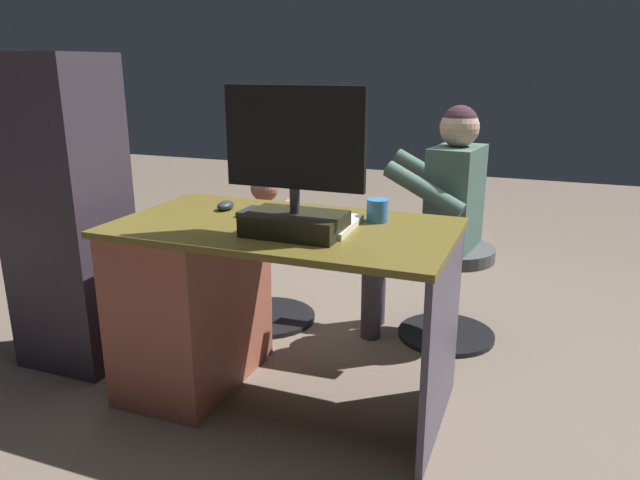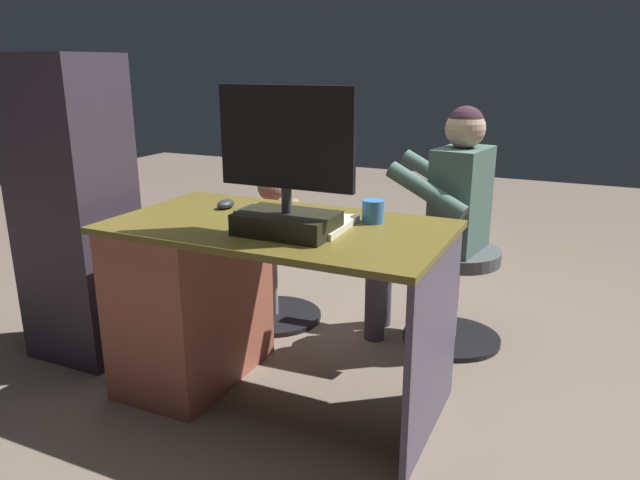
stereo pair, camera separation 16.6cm
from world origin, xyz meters
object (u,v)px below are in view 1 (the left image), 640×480
(desk, at_px, (212,297))
(monitor, at_px, (295,186))
(keyboard, at_px, (292,216))
(computer_mouse, at_px, (226,205))
(teddy_bear, at_px, (266,206))
(office_chair_teddy, at_px, (267,272))
(visitor_chair, at_px, (449,283))
(person, at_px, (435,205))
(tv_remote, at_px, (259,221))
(cup, at_px, (377,210))

(desk, distance_m, monitor, 0.67)
(desk, height_order, monitor, monitor)
(keyboard, relative_size, computer_mouse, 4.38)
(monitor, height_order, teddy_bear, monitor)
(desk, height_order, teddy_bear, teddy_bear)
(office_chair_teddy, distance_m, visitor_chair, 0.93)
(person, bearing_deg, tv_remote, 57.36)
(visitor_chair, bearing_deg, desk, 43.46)
(keyboard, xyz_separation_m, person, (-0.44, -0.69, -0.07))
(monitor, height_order, tv_remote, monitor)
(desk, distance_m, person, 1.13)
(office_chair_teddy, bearing_deg, tv_remote, 114.79)
(cup, bearing_deg, computer_mouse, 3.74)
(visitor_chair, relative_size, person, 0.42)
(desk, height_order, person, person)
(visitor_chair, bearing_deg, office_chair_teddy, 8.04)
(office_chair_teddy, xyz_separation_m, visitor_chair, (-0.92, -0.13, 0.02))
(monitor, height_order, computer_mouse, monitor)
(office_chair_teddy, distance_m, person, 0.93)
(tv_remote, xyz_separation_m, teddy_bear, (0.32, -0.70, -0.12))
(tv_remote, bearing_deg, person, -133.59)
(cup, distance_m, person, 0.64)
(desk, xyz_separation_m, tv_remote, (-0.24, 0.02, 0.35))
(computer_mouse, height_order, visitor_chair, computer_mouse)
(computer_mouse, xyz_separation_m, cup, (-0.64, -0.04, 0.03))
(office_chair_teddy, bearing_deg, person, -171.96)
(keyboard, distance_m, cup, 0.34)
(keyboard, relative_size, tv_remote, 2.80)
(desk, height_order, cup, cup)
(tv_remote, height_order, office_chair_teddy, tv_remote)
(tv_remote, xyz_separation_m, visitor_chair, (-0.61, -0.82, -0.46))
(computer_mouse, bearing_deg, desk, 86.16)
(teddy_bear, bearing_deg, person, -172.74)
(computer_mouse, xyz_separation_m, person, (-0.75, -0.66, -0.08))
(monitor, bearing_deg, computer_mouse, -29.41)
(office_chair_teddy, bearing_deg, visitor_chair, -171.96)
(person, bearing_deg, visitor_chair, -171.96)
(computer_mouse, relative_size, cup, 1.11)
(cup, distance_m, tv_remote, 0.45)
(desk, bearing_deg, person, -133.82)
(tv_remote, distance_m, person, 0.96)
(tv_remote, bearing_deg, monitor, 144.49)
(teddy_bear, distance_m, person, 0.84)
(keyboard, xyz_separation_m, visitor_chair, (-0.52, -0.70, -0.46))
(monitor, distance_m, tv_remote, 0.26)
(computer_mouse, distance_m, person, 1.00)
(tv_remote, relative_size, office_chair_teddy, 0.30)
(cup, xyz_separation_m, teddy_bear, (0.73, -0.51, -0.16))
(computer_mouse, relative_size, teddy_bear, 0.30)
(cup, height_order, teddy_bear, cup)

